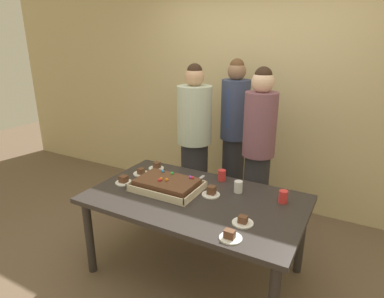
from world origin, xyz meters
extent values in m
plane|color=brown|center=(0.00, 0.00, 0.00)|extent=(12.00, 12.00, 0.00)
cube|color=#CCB784|center=(0.00, 1.60, 1.50)|extent=(8.00, 0.12, 3.00)
cube|color=#2D2826|center=(0.00, 0.00, 0.70)|extent=(1.74, 1.02, 0.04)
cylinder|color=#2D2826|center=(-0.79, -0.43, 0.34)|extent=(0.07, 0.07, 0.68)
cylinder|color=#2D2826|center=(-0.79, 0.43, 0.34)|extent=(0.07, 0.07, 0.68)
cylinder|color=#2D2826|center=(0.79, 0.43, 0.34)|extent=(0.07, 0.07, 0.68)
cube|color=beige|center=(-0.28, 0.01, 0.73)|extent=(0.57, 0.39, 0.01)
cube|color=beige|center=(-0.28, -0.18, 0.76)|extent=(0.57, 0.01, 0.05)
cube|color=beige|center=(-0.28, 0.20, 0.76)|extent=(0.57, 0.01, 0.05)
cube|color=beige|center=(-0.56, 0.01, 0.76)|extent=(0.01, 0.39, 0.05)
cube|color=beige|center=(0.00, 0.01, 0.76)|extent=(0.01, 0.39, 0.05)
cube|color=brown|center=(-0.28, 0.01, 0.77)|extent=(0.50, 0.32, 0.08)
sphere|color=red|center=(-0.32, -0.04, 0.82)|extent=(0.03, 0.03, 0.03)
sphere|color=red|center=(-0.10, 0.13, 0.82)|extent=(0.03, 0.03, 0.03)
sphere|color=orange|center=(-0.32, -0.02, 0.82)|extent=(0.03, 0.03, 0.03)
sphere|color=green|center=(-0.30, 0.13, 0.82)|extent=(0.03, 0.03, 0.03)
sphere|color=purple|center=(-0.12, 0.13, 0.82)|extent=(0.03, 0.03, 0.03)
sphere|color=orange|center=(-0.27, -0.01, 0.82)|extent=(0.03, 0.03, 0.03)
sphere|color=#2D84E0|center=(-0.40, 0.13, 0.82)|extent=(0.03, 0.03, 0.03)
cylinder|color=white|center=(-0.69, -0.07, 0.73)|extent=(0.15, 0.15, 0.01)
cube|color=brown|center=(-0.69, -0.07, 0.76)|extent=(0.07, 0.06, 0.06)
cylinder|color=white|center=(-0.67, 0.17, 0.73)|extent=(0.15, 0.15, 0.01)
cube|color=brown|center=(-0.67, 0.16, 0.76)|extent=(0.05, 0.06, 0.05)
cylinder|color=white|center=(0.10, 0.09, 0.73)|extent=(0.15, 0.15, 0.01)
cube|color=brown|center=(0.10, 0.10, 0.77)|extent=(0.06, 0.06, 0.07)
cylinder|color=white|center=(-0.63, 0.35, 0.73)|extent=(0.15, 0.15, 0.01)
cube|color=brown|center=(-0.62, 0.35, 0.76)|extent=(0.06, 0.06, 0.06)
cylinder|color=white|center=(0.48, -0.19, 0.73)|extent=(0.15, 0.15, 0.01)
cube|color=brown|center=(0.48, -0.20, 0.76)|extent=(0.06, 0.05, 0.05)
cylinder|color=white|center=(0.48, -0.40, 0.73)|extent=(0.15, 0.15, 0.01)
cube|color=brown|center=(0.47, -0.41, 0.76)|extent=(0.07, 0.05, 0.06)
cylinder|color=white|center=(0.27, 0.25, 0.77)|extent=(0.07, 0.07, 0.10)
cylinder|color=red|center=(0.65, 0.25, 0.77)|extent=(0.07, 0.07, 0.10)
cylinder|color=red|center=(0.06, 0.41, 0.77)|extent=(0.07, 0.07, 0.10)
cube|color=silver|center=(-0.13, 0.31, 0.73)|extent=(0.03, 0.20, 0.01)
cylinder|color=#28282D|center=(0.25, 0.84, 0.43)|extent=(0.25, 0.25, 0.87)
cylinder|color=#7A4C5B|center=(0.25, 0.84, 1.17)|extent=(0.31, 0.31, 0.61)
sphere|color=beige|center=(0.25, 0.84, 1.57)|extent=(0.21, 0.21, 0.21)
sphere|color=black|center=(0.25, 0.84, 1.63)|extent=(0.16, 0.16, 0.16)
cylinder|color=#28282D|center=(-0.46, 0.84, 0.44)|extent=(0.29, 0.29, 0.88)
cylinder|color=#B7C6B2|center=(-0.46, 0.84, 1.19)|extent=(0.37, 0.37, 0.61)
sphere|color=tan|center=(-0.46, 0.84, 1.58)|extent=(0.20, 0.20, 0.20)
sphere|color=black|center=(-0.46, 0.84, 1.64)|extent=(0.16, 0.16, 0.16)
cylinder|color=#28282D|center=(-0.15, 1.19, 0.44)|extent=(0.25, 0.25, 0.89)
cylinder|color=#384266|center=(-0.15, 1.19, 1.21)|extent=(0.31, 0.31, 0.65)
cube|color=navy|center=(-0.16, 1.05, 1.24)|extent=(0.04, 0.02, 0.41)
sphere|color=#8C664C|center=(-0.15, 1.19, 1.62)|extent=(0.20, 0.20, 0.20)
sphere|color=brown|center=(-0.15, 1.19, 1.67)|extent=(0.15, 0.15, 0.15)
camera|label=1|loc=(1.13, -2.10, 1.94)|focal=30.45mm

